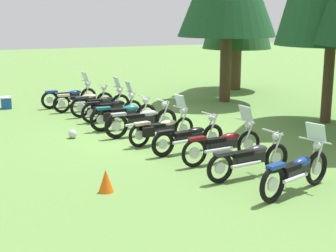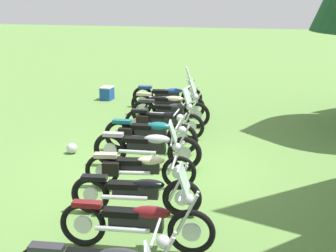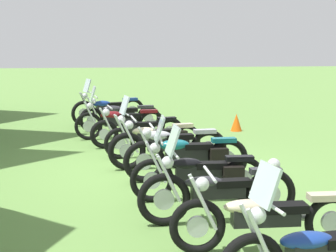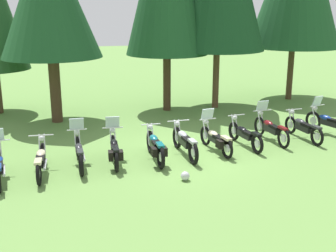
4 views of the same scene
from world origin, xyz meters
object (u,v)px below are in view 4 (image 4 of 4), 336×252
at_px(motorcycle_10, 329,123).
at_px(motorcycle_3, 115,149).
at_px(motorcycle_7, 245,135).
at_px(motorcycle_9, 303,128).
at_px(motorcycle_1, 41,160).
at_px(motorcycle_5, 185,142).
at_px(motorcycle_4, 155,146).
at_px(motorcycle_8, 271,128).
at_px(motorcycle_6, 216,139).
at_px(dropped_helmet, 185,176).
at_px(motorcycle_2, 79,152).

bearing_deg(motorcycle_10, motorcycle_3, 81.74).
bearing_deg(motorcycle_7, motorcycle_9, -89.92).
bearing_deg(motorcycle_1, motorcycle_5, -81.04).
bearing_deg(motorcycle_4, motorcycle_7, -79.38).
bearing_deg(motorcycle_8, motorcycle_7, 103.50).
height_order(motorcycle_1, motorcycle_6, motorcycle_6).
bearing_deg(dropped_helmet, motorcycle_3, 134.90).
height_order(motorcycle_1, motorcycle_2, motorcycle_2).
relative_size(motorcycle_2, motorcycle_8, 0.96).
relative_size(motorcycle_9, motorcycle_10, 1.03).
bearing_deg(motorcycle_8, motorcycle_4, 98.68).
bearing_deg(motorcycle_2, motorcycle_3, -90.72).
bearing_deg(dropped_helmet, motorcycle_8, 35.79).
bearing_deg(motorcycle_3, dropped_helmet, -132.98).
height_order(motorcycle_8, motorcycle_9, motorcycle_8).
relative_size(motorcycle_4, motorcycle_10, 1.03).
distance_m(motorcycle_3, motorcycle_10, 8.30).
bearing_deg(motorcycle_5, motorcycle_3, 92.20).
bearing_deg(motorcycle_10, motorcycle_4, 83.54).
height_order(motorcycle_1, motorcycle_3, motorcycle_3).
relative_size(motorcycle_7, motorcycle_9, 0.99).
relative_size(motorcycle_7, dropped_helmet, 8.77).
bearing_deg(motorcycle_9, motorcycle_4, 94.66).
relative_size(motorcycle_2, motorcycle_9, 0.99).
bearing_deg(motorcycle_4, motorcycle_3, 87.68).
xyz_separation_m(motorcycle_8, dropped_helmet, (-3.94, -2.84, -0.35)).
relative_size(motorcycle_2, motorcycle_6, 1.04).
bearing_deg(motorcycle_2, motorcycle_6, -87.01).
relative_size(motorcycle_8, motorcycle_10, 1.05).
distance_m(motorcycle_4, dropped_helmet, 1.86).
bearing_deg(motorcycle_1, motorcycle_3, -78.98).
bearing_deg(motorcycle_2, motorcycle_10, -83.87).
distance_m(motorcycle_8, motorcycle_10, 2.51).
xyz_separation_m(motorcycle_3, motorcycle_4, (1.28, -0.02, 0.01)).
bearing_deg(motorcycle_8, dropped_helmet, 120.74).
height_order(motorcycle_2, motorcycle_3, motorcycle_2).
bearing_deg(motorcycle_4, dropped_helmet, -165.65).
bearing_deg(dropped_helmet, motorcycle_4, 105.74).
xyz_separation_m(motorcycle_6, motorcycle_9, (3.54, 0.63, -0.01)).
distance_m(motorcycle_1, motorcycle_4, 3.46).
distance_m(motorcycle_1, motorcycle_10, 10.51).
relative_size(motorcycle_3, motorcycle_8, 0.92).
bearing_deg(motorcycle_6, motorcycle_7, -84.66).
height_order(motorcycle_3, motorcycle_5, motorcycle_3).
xyz_separation_m(motorcycle_3, motorcycle_8, (5.71, 1.06, 0.02)).
bearing_deg(motorcycle_3, motorcycle_6, -81.69).
distance_m(motorcycle_4, motorcycle_8, 4.56).
bearing_deg(motorcycle_3, motorcycle_4, -88.82).
relative_size(motorcycle_4, motorcycle_9, 1.00).
relative_size(motorcycle_10, dropped_helmet, 8.62).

